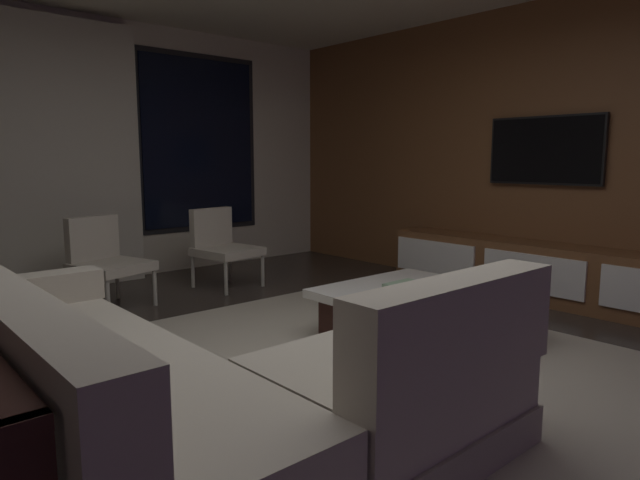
{
  "coord_description": "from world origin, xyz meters",
  "views": [
    {
      "loc": [
        -2.0,
        -2.26,
        1.27
      ],
      "look_at": [
        0.65,
        0.73,
        0.69
      ],
      "focal_mm": 31.44,
      "sensor_mm": 36.0,
      "label": 1
    }
  ],
  "objects_px": {
    "coffee_table": "(419,315)",
    "accent_chair_near_window": "(222,243)",
    "book_stack_on_coffee_table": "(407,289)",
    "mounted_tv": "(545,150)",
    "accent_chair_by_curtain": "(105,257)",
    "media_console": "(549,274)",
    "sectional_couch": "(171,390)"
  },
  "relations": [
    {
      "from": "coffee_table",
      "to": "accent_chair_near_window",
      "type": "height_order",
      "value": "accent_chair_near_window"
    },
    {
      "from": "coffee_table",
      "to": "book_stack_on_coffee_table",
      "type": "relative_size",
      "value": 4.27
    },
    {
      "from": "accent_chair_near_window",
      "to": "mounted_tv",
      "type": "relative_size",
      "value": 0.73
    },
    {
      "from": "accent_chair_near_window",
      "to": "mounted_tv",
      "type": "distance_m",
      "value": 3.2
    },
    {
      "from": "coffee_table",
      "to": "accent_chair_by_curtain",
      "type": "bearing_deg",
      "value": 118.55
    },
    {
      "from": "media_console",
      "to": "accent_chair_by_curtain",
      "type": "bearing_deg",
      "value": 140.68
    },
    {
      "from": "accent_chair_by_curtain",
      "to": "mounted_tv",
      "type": "relative_size",
      "value": 0.73
    },
    {
      "from": "sectional_couch",
      "to": "media_console",
      "type": "xyz_separation_m",
      "value": [
        3.74,
        0.18,
        -0.04
      ]
    },
    {
      "from": "coffee_table",
      "to": "sectional_couch",
      "type": "bearing_deg",
      "value": -172.48
    },
    {
      "from": "sectional_couch",
      "to": "mounted_tv",
      "type": "relative_size",
      "value": 2.33
    },
    {
      "from": "media_console",
      "to": "coffee_table",
      "type": "bearing_deg",
      "value": 177.06
    },
    {
      "from": "sectional_couch",
      "to": "accent_chair_near_window",
      "type": "xyz_separation_m",
      "value": [
        1.9,
        2.68,
        0.14
      ]
    },
    {
      "from": "media_console",
      "to": "accent_chair_near_window",
      "type": "bearing_deg",
      "value": 126.2
    },
    {
      "from": "book_stack_on_coffee_table",
      "to": "mounted_tv",
      "type": "relative_size",
      "value": 0.25
    },
    {
      "from": "sectional_couch",
      "to": "accent_chair_near_window",
      "type": "relative_size",
      "value": 3.21
    },
    {
      "from": "sectional_couch",
      "to": "coffee_table",
      "type": "height_order",
      "value": "sectional_couch"
    },
    {
      "from": "sectional_couch",
      "to": "coffee_table",
      "type": "relative_size",
      "value": 2.16
    },
    {
      "from": "accent_chair_near_window",
      "to": "mounted_tv",
      "type": "height_order",
      "value": "mounted_tv"
    },
    {
      "from": "sectional_couch",
      "to": "accent_chair_by_curtain",
      "type": "relative_size",
      "value": 3.21
    },
    {
      "from": "accent_chair_by_curtain",
      "to": "mounted_tv",
      "type": "xyz_separation_m",
      "value": [
        3.2,
        -2.27,
        0.92
      ]
    },
    {
      "from": "accent_chair_near_window",
      "to": "media_console",
      "type": "height_order",
      "value": "accent_chair_near_window"
    },
    {
      "from": "accent_chair_near_window",
      "to": "accent_chair_by_curtain",
      "type": "bearing_deg",
      "value": -178.37
    },
    {
      "from": "accent_chair_near_window",
      "to": "media_console",
      "type": "bearing_deg",
      "value": -53.8
    },
    {
      "from": "book_stack_on_coffee_table",
      "to": "accent_chair_near_window",
      "type": "relative_size",
      "value": 0.35
    },
    {
      "from": "accent_chair_near_window",
      "to": "sectional_couch",
      "type": "bearing_deg",
      "value": -125.36
    },
    {
      "from": "sectional_couch",
      "to": "media_console",
      "type": "relative_size",
      "value": 0.81
    },
    {
      "from": "book_stack_on_coffee_table",
      "to": "mounted_tv",
      "type": "bearing_deg",
      "value": 3.64
    },
    {
      "from": "mounted_tv",
      "to": "sectional_couch",
      "type": "bearing_deg",
      "value": -174.52
    },
    {
      "from": "coffee_table",
      "to": "accent_chair_near_window",
      "type": "bearing_deg",
      "value": 92.67
    },
    {
      "from": "book_stack_on_coffee_table",
      "to": "media_console",
      "type": "xyz_separation_m",
      "value": [
        1.89,
        -0.07,
        -0.15
      ]
    },
    {
      "from": "coffee_table",
      "to": "mounted_tv",
      "type": "xyz_separation_m",
      "value": [
        1.9,
        0.11,
        1.16
      ]
    },
    {
      "from": "coffee_table",
      "to": "book_stack_on_coffee_table",
      "type": "distance_m",
      "value": 0.27
    }
  ]
}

